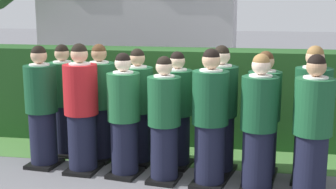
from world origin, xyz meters
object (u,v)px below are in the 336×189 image
at_px(student_front_row_2, 124,118).
at_px(student_front_row_3, 164,123).
at_px(student_rear_row_1, 100,105).
at_px(student_rear_row_6, 311,118).
at_px(student_front_row_0, 42,110).
at_px(student_rear_row_5, 263,118).
at_px(student_front_row_4, 210,122).
at_px(student_rear_row_4, 220,113).
at_px(student_rear_row_0, 64,103).
at_px(student_rear_row_3, 177,113).
at_px(student_front_row_6, 312,132).
at_px(student_front_row_5, 259,127).
at_px(student_rear_row_2, 138,110).
at_px(student_in_red_blazer, 81,112).

bearing_deg(student_front_row_2, student_front_row_3, -10.37).
relative_size(student_rear_row_1, student_rear_row_6, 0.97).
relative_size(student_front_row_0, student_rear_row_5, 1.02).
height_order(student_front_row_4, student_rear_row_4, student_front_row_4).
bearing_deg(student_front_row_0, student_rear_row_6, 0.35).
distance_m(student_rear_row_4, student_rear_row_6, 1.12).
distance_m(student_rear_row_0, student_rear_row_3, 1.71).
relative_size(student_front_row_0, student_front_row_6, 0.99).
distance_m(student_front_row_3, student_rear_row_6, 1.80).
distance_m(student_rear_row_0, student_rear_row_1, 0.60).
xyz_separation_m(student_front_row_0, student_rear_row_3, (1.80, 0.29, -0.04)).
bearing_deg(student_front_row_0, student_front_row_4, -7.53).
distance_m(student_front_row_6, student_rear_row_5, 0.83).
bearing_deg(student_rear_row_1, student_front_row_5, -19.87).
relative_size(student_front_row_4, student_rear_row_6, 0.99).
bearing_deg(student_rear_row_4, student_front_row_2, -165.18).
distance_m(student_front_row_2, student_rear_row_4, 1.24).
xyz_separation_m(student_front_row_3, student_front_row_6, (1.73, -0.26, 0.04)).
relative_size(student_front_row_3, student_front_row_5, 0.96).
height_order(student_front_row_2, student_front_row_6, student_front_row_6).
height_order(student_front_row_2, student_rear_row_2, student_rear_row_2).
bearing_deg(student_rear_row_2, student_in_red_blazer, -146.36).
bearing_deg(student_rear_row_3, student_front_row_3, -98.22).
height_order(student_front_row_3, student_rear_row_1, student_rear_row_1).
relative_size(student_in_red_blazer, student_front_row_5, 1.04).
relative_size(student_rear_row_0, student_rear_row_3, 1.03).
distance_m(student_front_row_0, student_rear_row_5, 2.93).
bearing_deg(student_in_red_blazer, student_front_row_6, -8.13).
bearing_deg(student_front_row_4, student_front_row_2, 172.90).
bearing_deg(student_rear_row_5, student_front_row_5, -97.62).
xyz_separation_m(student_rear_row_2, student_rear_row_6, (2.25, -0.30, 0.05)).
bearing_deg(student_rear_row_5, student_rear_row_4, 177.55).
bearing_deg(student_rear_row_4, student_rear_row_3, 166.41).
bearing_deg(student_in_red_blazer, student_rear_row_5, 5.90).
bearing_deg(student_front_row_0, student_rear_row_2, 14.38).
bearing_deg(student_rear_row_1, student_front_row_3, -32.64).
bearing_deg(student_front_row_2, student_front_row_0, 172.08).
relative_size(student_rear_row_0, student_rear_row_4, 0.97).
bearing_deg(student_front_row_3, student_rear_row_2, 128.62).
bearing_deg(student_front_row_6, student_rear_row_4, 147.76).
xyz_separation_m(student_rear_row_0, student_rear_row_3, (1.69, -0.22, -0.02)).
relative_size(student_rear_row_2, student_rear_row_4, 0.95).
xyz_separation_m(student_rear_row_2, student_rear_row_4, (1.13, -0.17, 0.04)).
relative_size(student_front_row_4, student_rear_row_4, 1.00).
bearing_deg(student_rear_row_1, student_rear_row_6, -7.54).
height_order(student_front_row_0, student_rear_row_6, student_rear_row_6).
bearing_deg(student_front_row_5, student_rear_row_1, 160.13).
bearing_deg(student_rear_row_0, student_front_row_0, -101.54).
bearing_deg(student_front_row_6, student_in_red_blazer, 171.87).
bearing_deg(student_front_row_3, student_rear_row_4, 31.95).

